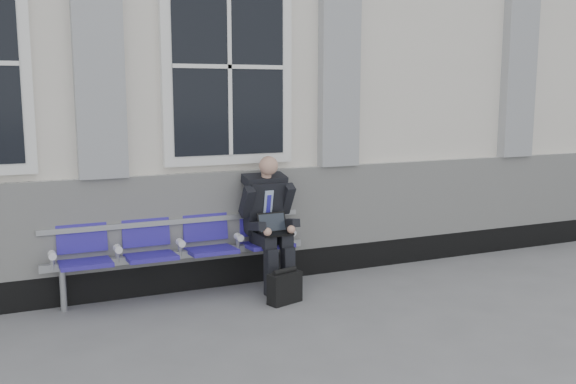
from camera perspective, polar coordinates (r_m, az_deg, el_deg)
name	(u,v)px	position (r m, az deg, el deg)	size (l,w,h in m)	color
ground	(248,338)	(5.43, -3.60, -12.80)	(70.00, 70.00, 0.00)	slate
station_building	(149,74)	(8.39, -12.25, 10.22)	(14.40, 4.40, 4.49)	silver
bench	(179,241)	(6.41, -9.68, -4.32)	(2.60, 0.47, 0.91)	#9EA0A3
businessman	(269,217)	(6.53, -1.73, -2.22)	(0.54, 0.73, 1.37)	black
briefcase	(285,287)	(6.19, -0.29, -8.45)	(0.36, 0.23, 0.34)	black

